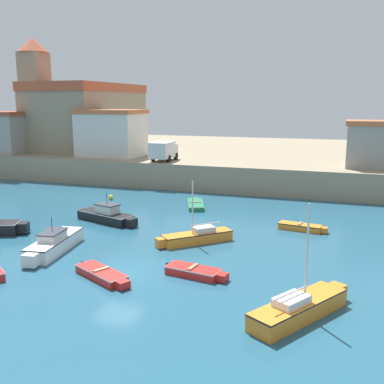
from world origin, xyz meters
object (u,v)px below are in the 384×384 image
object	(u,v)px
dinghy_red_7	(195,271)
mooring_buoy	(111,197)
church	(83,114)
truck_on_quay	(164,150)
motorboat_black_1	(107,215)
dinghy_green_4	(195,204)
dinghy_red_9	(102,274)
sailboat_orange_3	(196,236)
motorboat_white_8	(54,243)
sailboat_orange_6	(300,307)
dinghy_orange_2	(301,227)
harbor_shed_near_wharf	(111,133)

from	to	relation	value
dinghy_red_7	mooring_buoy	xyz separation A→B (m)	(-14.26, 16.14, -0.02)
church	truck_on_quay	distance (m)	19.67
motorboat_black_1	dinghy_green_4	bearing A→B (deg)	55.35
dinghy_red_9	mooring_buoy	distance (m)	20.55
motorboat_black_1	mooring_buoy	xyz separation A→B (m)	(-3.83, 7.55, -0.30)
church	dinghy_red_9	bearing A→B (deg)	-56.70
sailboat_orange_3	motorboat_white_8	size ratio (longest dim) A/B	0.74
sailboat_orange_6	motorboat_white_8	size ratio (longest dim) A/B	0.94
sailboat_orange_6	motorboat_white_8	bearing A→B (deg)	165.79
motorboat_white_8	dinghy_green_4	bearing A→B (deg)	72.92
dinghy_orange_2	dinghy_green_4	xyz separation A→B (m)	(-10.05, 4.76, -0.02)
dinghy_orange_2	mooring_buoy	size ratio (longest dim) A/B	7.71
motorboat_black_1	harbor_shed_near_wharf	distance (m)	21.94
motorboat_black_1	harbor_shed_near_wharf	size ratio (longest dim) A/B	0.75
dinghy_orange_2	dinghy_red_9	xyz separation A→B (m)	(-9.40, -13.25, -0.00)
dinghy_red_9	mooring_buoy	bearing A→B (deg)	117.78
dinghy_green_4	harbor_shed_near_wharf	size ratio (longest dim) A/B	0.58
mooring_buoy	motorboat_white_8	bearing A→B (deg)	-74.19
motorboat_black_1	dinghy_red_7	distance (m)	13.52
sailboat_orange_6	mooring_buoy	size ratio (longest dim) A/B	12.13
church	truck_on_quay	bearing A→B (deg)	-30.31
truck_on_quay	dinghy_green_4	bearing A→B (deg)	-52.89
harbor_shed_near_wharf	motorboat_black_1	bearing A→B (deg)	-62.49
motorboat_white_8	dinghy_red_7	bearing A→B (deg)	-5.34
dinghy_red_9	dinghy_red_7	bearing A→B (deg)	23.50
harbor_shed_near_wharf	dinghy_red_7	bearing A→B (deg)	-53.60
church	dinghy_red_7	bearing A→B (deg)	-50.33
motorboat_black_1	dinghy_red_9	bearing A→B (deg)	-61.59
motorboat_black_1	sailboat_orange_3	world-z (taller)	sailboat_orange_3
sailboat_orange_6	dinghy_red_7	world-z (taller)	sailboat_orange_6
sailboat_orange_3	dinghy_red_7	xyz separation A→B (m)	(1.82, -5.75, -0.18)
church	dinghy_green_4	bearing A→B (deg)	-38.70
dinghy_orange_2	church	xyz separation A→B (m)	(-33.66, 23.68, 7.60)
truck_on_quay	harbor_shed_near_wharf	bearing A→B (deg)	163.66
dinghy_green_4	dinghy_red_9	size ratio (longest dim) A/B	1.11
dinghy_orange_2	dinghy_red_9	size ratio (longest dim) A/B	0.92
motorboat_black_1	dinghy_red_7	xyz separation A→B (m)	(10.43, -8.59, -0.28)
dinghy_red_7	mooring_buoy	distance (m)	21.54
church	harbor_shed_near_wharf	bearing A→B (deg)	-40.49
dinghy_red_7	motorboat_black_1	bearing A→B (deg)	140.52
truck_on_quay	dinghy_red_9	bearing A→B (deg)	-74.41
sailboat_orange_6	truck_on_quay	distance (m)	33.87
dinghy_red_9	harbor_shed_near_wharf	bearing A→B (deg)	117.83
dinghy_orange_2	sailboat_orange_3	xyz separation A→B (m)	(-6.55, -5.46, 0.18)
motorboat_black_1	dinghy_orange_2	world-z (taller)	motorboat_black_1
dinghy_green_4	church	xyz separation A→B (m)	(-23.61, 18.92, 7.62)
motorboat_black_1	truck_on_quay	size ratio (longest dim) A/B	1.35
sailboat_orange_3	motorboat_white_8	xyz separation A→B (m)	(-8.13, -4.82, 0.12)
sailboat_orange_6	mooring_buoy	distance (m)	27.98
sailboat_orange_6	mooring_buoy	xyz separation A→B (m)	(-20.30, 19.26, -0.25)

